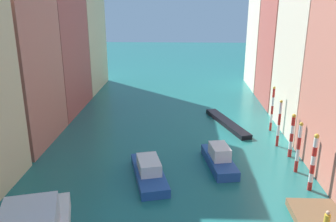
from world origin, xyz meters
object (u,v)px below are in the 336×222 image
Objects in this scene: motorboat_1 at (219,159)px; gondola_black at (227,123)px; person_on_dock at (327,222)px; motorboat_0 at (149,171)px; mooring_pole_1 at (298,147)px; mooring_pole_4 at (272,109)px; mooring_pole_2 at (292,135)px; mooring_pole_0 at (313,162)px; mooring_pole_3 at (279,123)px.

gondola_black is at bearing 79.50° from motorboat_1.
person_on_dock is 13.24m from motorboat_0.
gondola_black is (-4.39, 11.04, -2.00)m from mooring_pole_1.
mooring_pole_1 is 9.53m from mooring_pole_4.
mooring_pole_4 reaches higher than motorboat_1.
gondola_black is (-4.73, 8.10, -1.86)m from mooring_pole_2.
motorboat_0 is at bearing -160.03° from mooring_pole_2.
motorboat_0 is (-7.73, -12.62, 0.36)m from gondola_black.
motorboat_0 is (-11.26, 6.95, -0.55)m from person_on_dock.
person_on_dock is 0.20× the size of motorboat_0.
mooring_pole_4 is at bearing 42.17° from motorboat_0.
motorboat_1 is at bearing 172.32° from mooring_pole_1.
mooring_pole_3 reaches higher than mooring_pole_0.
mooring_pole_3 is at bearing -94.79° from mooring_pole_4.
mooring_pole_3 is 0.51× the size of gondola_black.
motorboat_0 reaches higher than gondola_black.
mooring_pole_2 reaches higher than motorboat_1.
mooring_pole_0 is at bearing -6.10° from motorboat_0.
mooring_pole_3 is at bearing 92.57° from mooring_pole_0.
mooring_pole_0 is at bearing -71.91° from gondola_black.
mooring_pole_2 is at bearing 83.50° from mooring_pole_1.
mooring_pole_2 is at bearing 84.02° from person_on_dock.
mooring_pole_0 is at bearing -91.73° from mooring_pole_2.
mooring_pole_4 is 0.81× the size of motorboat_1.
motorboat_1 is (-6.28, 0.85, -1.57)m from mooring_pole_1.
motorboat_1 reaches higher than motorboat_0.
person_on_dock is at bearing -60.00° from motorboat_1.
mooring_pole_4 reaches higher than person_on_dock.
person_on_dock is 0.30× the size of mooring_pole_3.
mooring_pole_0 is 2.90m from mooring_pole_1.
person_on_dock is 13.93m from mooring_pole_3.
mooring_pole_4 is at bearing 86.80° from person_on_dock.
gondola_black is (-4.55, 13.94, -2.09)m from mooring_pole_0.
mooring_pole_1 reaches higher than motorboat_0.
mooring_pole_4 reaches higher than mooring_pole_3.
person_on_dock is 0.32× the size of mooring_pole_1.
mooring_pole_0 reaches higher than mooring_pole_1.
mooring_pole_1 is 12.05m from gondola_black.
mooring_pole_2 is at bearing 88.27° from mooring_pole_0.
mooring_pole_2 is at bearing -59.70° from gondola_black.
mooring_pole_1 is 0.89× the size of mooring_pole_4.
person_on_dock is at bearing -92.71° from mooring_pole_3.
mooring_pole_0 is 8.23m from mooring_pole_3.
person_on_dock is at bearing -31.71° from motorboat_0.
person_on_dock is 0.23× the size of motorboat_1.
mooring_pole_4 is 5.29m from gondola_black.
person_on_dock is 19.91m from gondola_black.
mooring_pole_1 reaches higher than gondola_black.
mooring_pole_2 reaches higher than gondola_black.
motorboat_1 is at bearing 149.85° from mooring_pole_0.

